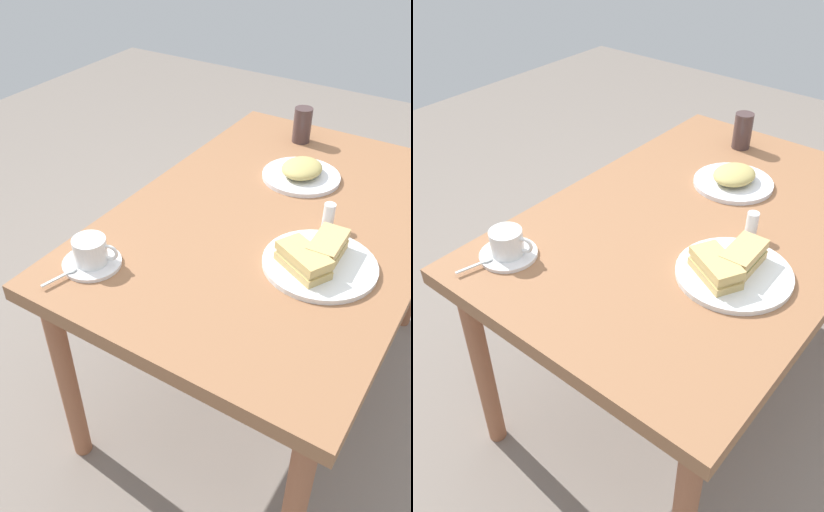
% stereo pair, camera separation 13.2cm
% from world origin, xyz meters
% --- Properties ---
extents(ground_plane, '(6.00, 6.00, 0.00)m').
position_xyz_m(ground_plane, '(0.00, 0.00, 0.00)').
color(ground_plane, gray).
extents(dining_table, '(1.28, 0.85, 0.71)m').
position_xyz_m(dining_table, '(0.00, 0.00, 0.64)').
color(dining_table, '#936240').
rests_on(dining_table, ground_plane).
extents(sandwich_plate, '(0.29, 0.29, 0.01)m').
position_xyz_m(sandwich_plate, '(-0.16, -0.19, 0.72)').
color(sandwich_plate, white).
rests_on(sandwich_plate, dining_table).
extents(sandwich_front, '(0.14, 0.08, 0.06)m').
position_xyz_m(sandwich_front, '(-0.13, -0.20, 0.76)').
color(sandwich_front, tan).
rests_on(sandwich_front, sandwich_plate).
extents(sandwich_back, '(0.13, 0.16, 0.05)m').
position_xyz_m(sandwich_back, '(-0.21, -0.17, 0.76)').
color(sandwich_back, tan).
rests_on(sandwich_back, sandwich_plate).
extents(coffee_saucer, '(0.15, 0.15, 0.01)m').
position_xyz_m(coffee_saucer, '(-0.46, 0.29, 0.72)').
color(coffee_saucer, white).
rests_on(coffee_saucer, dining_table).
extents(coffee_cup, '(0.08, 0.11, 0.07)m').
position_xyz_m(coffee_cup, '(-0.46, 0.29, 0.76)').
color(coffee_cup, white).
rests_on(coffee_cup, coffee_saucer).
extents(spoon, '(0.10, 0.04, 0.01)m').
position_xyz_m(spoon, '(-0.53, 0.31, 0.73)').
color(spoon, silver).
rests_on(spoon, coffee_saucer).
extents(side_plate, '(0.25, 0.25, 0.01)m').
position_xyz_m(side_plate, '(0.23, 0.03, 0.72)').
color(side_plate, white).
rests_on(side_plate, dining_table).
extents(side_food_pile, '(0.15, 0.12, 0.04)m').
position_xyz_m(side_food_pile, '(0.23, 0.03, 0.75)').
color(side_food_pile, tan).
rests_on(side_food_pile, side_plate).
extents(salt_shaker, '(0.03, 0.03, 0.07)m').
position_xyz_m(salt_shaker, '(0.02, -0.14, 0.75)').
color(salt_shaker, silver).
rests_on(salt_shaker, dining_table).
extents(drinking_glass, '(0.06, 0.06, 0.12)m').
position_xyz_m(drinking_glass, '(0.48, 0.15, 0.78)').
color(drinking_glass, '#453231').
rests_on(drinking_glass, dining_table).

